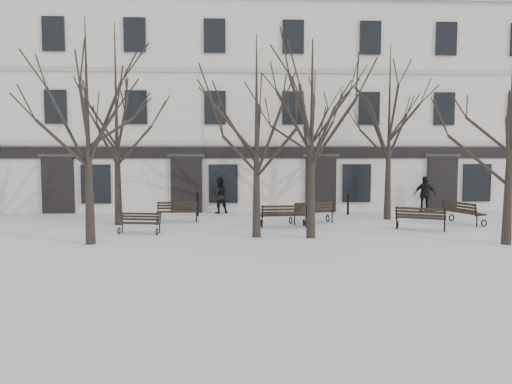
{
  "coord_description": "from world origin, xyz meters",
  "views": [
    {
      "loc": [
        -1.31,
        -17.89,
        3.12
      ],
      "look_at": [
        -0.17,
        3.0,
        1.45
      ],
      "focal_mm": 35.0,
      "sensor_mm": 36.0,
      "label": 1
    }
  ],
  "objects": [
    {
      "name": "building",
      "position": [
        0.0,
        12.96,
        5.52
      ],
      "size": [
        40.4,
        10.2,
        11.4
      ],
      "color": "silver",
      "rests_on": "ground"
    },
    {
      "name": "pedestrian_c",
      "position": [
        8.83,
        7.3,
        0.0
      ],
      "size": [
        1.18,
        0.67,
        1.88
      ],
      "primitive_type": "imported",
      "rotation": [
        0.0,
        0.0,
        2.94
      ],
      "color": "black",
      "rests_on": "ground"
    },
    {
      "name": "tree_1",
      "position": [
        -0.3,
        0.29,
        4.59
      ],
      "size": [
        5.14,
        5.14,
        7.34
      ],
      "color": "black",
      "rests_on": "ground"
    },
    {
      "name": "bollard_b",
      "position": [
        4.63,
        6.58,
        0.55
      ],
      "size": [
        0.13,
        0.13,
        1.02
      ],
      "color": "black",
      "rests_on": "ground"
    },
    {
      "name": "bench_0",
      "position": [
        -4.74,
        1.31,
        0.43
      ],
      "size": [
        1.66,
        0.85,
        0.8
      ],
      "rotation": [
        0.0,
        0.0,
        -0.18
      ],
      "color": "black",
      "rests_on": "ground"
    },
    {
      "name": "tree_4",
      "position": [
        -6.07,
        3.75,
        5.35
      ],
      "size": [
        5.99,
        5.99,
        8.56
      ],
      "color": "black",
      "rests_on": "ground"
    },
    {
      "name": "bench_3",
      "position": [
        -3.63,
        4.44,
        0.5
      ],
      "size": [
        1.84,
        0.74,
        0.91
      ],
      "rotation": [
        0.0,
        0.0,
        0.04
      ],
      "color": "black",
      "rests_on": "ground"
    },
    {
      "name": "bench_5",
      "position": [
        8.85,
        3.12,
        0.54
      ],
      "size": [
        1.29,
        2.07,
        0.99
      ],
      "rotation": [
        0.0,
        0.0,
        1.89
      ],
      "color": "black",
      "rests_on": "ground"
    },
    {
      "name": "bench_1",
      "position": [
        0.96,
        2.56,
        0.53
      ],
      "size": [
        1.97,
        0.82,
        0.97
      ],
      "rotation": [
        0.0,
        0.0,
        3.2
      ],
      "color": "black",
      "rests_on": "ground"
    },
    {
      "name": "ground",
      "position": [
        0.0,
        0.0,
        0.0
      ],
      "size": [
        100.0,
        100.0,
        0.0
      ],
      "primitive_type": "plane",
      "color": "silver",
      "rests_on": "ground"
    },
    {
      "name": "tree_5",
      "position": [
        2.51,
        4.84,
        5.11
      ],
      "size": [
        5.72,
        5.72,
        8.17
      ],
      "color": "black",
      "rests_on": "ground"
    },
    {
      "name": "tree_3",
      "position": [
        8.09,
        -1.64,
        4.43
      ],
      "size": [
        4.96,
        4.96,
        7.08
      ],
      "color": "black",
      "rests_on": "ground"
    },
    {
      "name": "bench_4",
      "position": [
        2.34,
        3.64,
        0.53
      ],
      "size": [
        2.04,
        1.27,
        0.98
      ],
      "rotation": [
        0.0,
        0.0,
        3.46
      ],
      "color": "black",
      "rests_on": "ground"
    },
    {
      "name": "tree_2",
      "position": [
        1.67,
        -0.0,
        4.47
      ],
      "size": [
        5.0,
        5.0,
        7.15
      ],
      "color": "black",
      "rests_on": "ground"
    },
    {
      "name": "bench_2",
      "position": [
        6.33,
        1.46,
        0.52
      ],
      "size": [
        2.0,
        1.43,
        0.96
      ],
      "rotation": [
        0.0,
        0.0,
        2.7
      ],
      "color": "black",
      "rests_on": "ground"
    },
    {
      "name": "bollard_a",
      "position": [
        -2.85,
        6.43,
        0.63
      ],
      "size": [
        0.15,
        0.15,
        1.17
      ],
      "color": "black",
      "rests_on": "ground"
    },
    {
      "name": "pedestrian_b",
      "position": [
        -1.8,
        7.58,
        0.0
      ],
      "size": [
        0.99,
        0.83,
        1.82
      ],
      "primitive_type": "imported",
      "rotation": [
        0.0,
        0.0,
        3.32
      ],
      "color": "black",
      "rests_on": "ground"
    },
    {
      "name": "tree_0",
      "position": [
        -6.02,
        -0.83,
        4.74
      ],
      "size": [
        5.31,
        5.31,
        7.58
      ],
      "color": "black",
      "rests_on": "ground"
    },
    {
      "name": "tree_6",
      "position": [
        6.07,
        4.85,
        5.03
      ],
      "size": [
        5.63,
        5.63,
        8.05
      ],
      "color": "black",
      "rests_on": "ground"
    }
  ]
}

